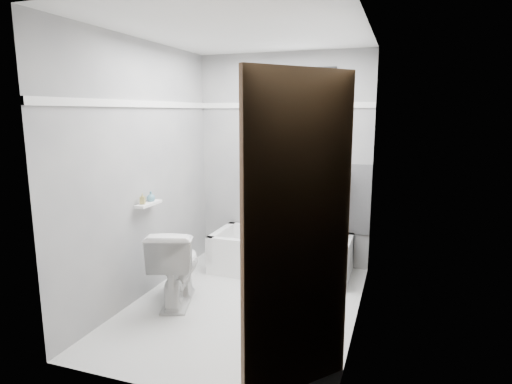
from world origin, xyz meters
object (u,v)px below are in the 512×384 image
at_px(door, 332,258).
at_px(soap_bottle_a, 142,199).
at_px(bathtub, 281,254).
at_px(soap_bottle_b, 151,196).
at_px(office_chair, 297,212).
at_px(toilet, 176,265).

relative_size(door, soap_bottle_a, 19.71).
relative_size(bathtub, soap_bottle_b, 14.68).
height_order(door, soap_bottle_b, door).
height_order(bathtub, office_chair, office_chair).
height_order(door, soap_bottle_a, door).
bearing_deg(bathtub, soap_bottle_b, -138.39).
bearing_deg(door, office_chair, 107.90).
bearing_deg(soap_bottle_a, office_chair, 41.89).
distance_m(bathtub, soap_bottle_b, 1.57).
distance_m(toilet, soap_bottle_b, 0.70).
distance_m(office_chair, soap_bottle_b, 1.55).
relative_size(toilet, door, 0.36).
bearing_deg(soap_bottle_a, toilet, 1.59).
bearing_deg(office_chair, soap_bottle_a, -104.50).
distance_m(bathtub, door, 2.51).
bearing_deg(door, soap_bottle_a, 148.97).
xyz_separation_m(soap_bottle_a, soap_bottle_b, (0.00, 0.14, -0.01)).
bearing_deg(soap_bottle_a, soap_bottle_b, 90.00).
bearing_deg(office_chair, soap_bottle_b, -108.43).
distance_m(toilet, soap_bottle_a, 0.69).
bearing_deg(toilet, soap_bottle_a, -16.28).
height_order(office_chair, soap_bottle_b, office_chair).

